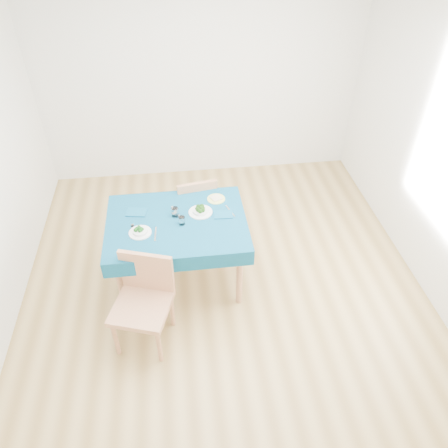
{
  "coord_description": "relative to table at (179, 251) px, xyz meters",
  "views": [
    {
      "loc": [
        -0.38,
        -2.98,
        3.33
      ],
      "look_at": [
        0.0,
        0.0,
        0.85
      ],
      "focal_mm": 35.0,
      "sensor_mm": 36.0,
      "label": 1
    }
  ],
  "objects": [
    {
      "name": "chair_near",
      "position": [
        -0.35,
        -0.71,
        0.21
      ],
      "size": [
        0.61,
        0.63,
        1.17
      ],
      "primitive_type": "cube",
      "rotation": [
        0.0,
        0.0,
        -0.32
      ],
      "color": "#AE7651",
      "rests_on": "ground"
    },
    {
      "name": "knife_far",
      "position": [
        0.52,
        0.1,
        0.38
      ],
      "size": [
        0.08,
        0.19,
        0.0
      ],
      "primitive_type": "cube",
      "rotation": [
        0.0,
        0.0,
        0.33
      ],
      "color": "silver",
      "rests_on": "table"
    },
    {
      "name": "room_shell",
      "position": [
        0.42,
        -0.2,
        0.97
      ],
      "size": [
        4.02,
        4.52,
        2.73
      ],
      "color": "olive",
      "rests_on": "ground"
    },
    {
      "name": "bowl_near",
      "position": [
        -0.33,
        -0.13,
        0.41
      ],
      "size": [
        0.2,
        0.2,
        0.06
      ],
      "primitive_type": null,
      "color": "white",
      "rests_on": "table"
    },
    {
      "name": "chair_far",
      "position": [
        0.21,
        0.66,
        0.14
      ],
      "size": [
        0.48,
        0.51,
        1.03
      ],
      "primitive_type": "cube",
      "rotation": [
        0.0,
        0.0,
        3.3
      ],
      "color": "#AE7651",
      "rests_on": "ground"
    },
    {
      "name": "fork_near",
      "position": [
        -0.4,
        -0.1,
        0.38
      ],
      "size": [
        0.03,
        0.19,
        0.0
      ],
      "primitive_type": "cube",
      "rotation": [
        0.0,
        0.0,
        0.01
      ],
      "color": "silver",
      "rests_on": "table"
    },
    {
      "name": "fork_far",
      "position": [
        0.0,
        0.15,
        0.38
      ],
      "size": [
        0.08,
        0.16,
        0.0
      ],
      "primitive_type": "cube",
      "rotation": [
        0.0,
        0.0,
        0.37
      ],
      "color": "silver",
      "rests_on": "table"
    },
    {
      "name": "bread_slice",
      "position": [
        0.41,
        0.3,
        0.4
      ],
      "size": [
        0.13,
        0.13,
        0.01
      ],
      "primitive_type": "cube",
      "rotation": [
        0.0,
        0.0,
        0.44
      ],
      "color": "beige",
      "rests_on": "side_plate"
    },
    {
      "name": "bowl_far",
      "position": [
        0.24,
        0.11,
        0.41
      ],
      "size": [
        0.23,
        0.23,
        0.07
      ],
      "primitive_type": null,
      "color": "white",
      "rests_on": "table"
    },
    {
      "name": "napkin_near",
      "position": [
        -0.37,
        0.18,
        0.38
      ],
      "size": [
        0.21,
        0.16,
        0.01
      ],
      "primitive_type": "cube",
      "rotation": [
        0.0,
        0.0,
        -0.18
      ],
      "color": "navy",
      "rests_on": "table"
    },
    {
      "name": "tumbler_center",
      "position": [
        -0.01,
        0.09,
        0.42
      ],
      "size": [
        0.07,
        0.07,
        0.09
      ],
      "primitive_type": "cylinder",
      "color": "white",
      "rests_on": "table"
    },
    {
      "name": "tumbler_side",
      "position": [
        0.05,
        -0.04,
        0.42
      ],
      "size": [
        0.06,
        0.06,
        0.08
      ],
      "primitive_type": "cylinder",
      "color": "white",
      "rests_on": "table"
    },
    {
      "name": "table",
      "position": [
        0.0,
        0.0,
        0.0
      ],
      "size": [
        1.3,
        0.99,
        0.76
      ],
      "primitive_type": "cube",
      "color": "navy",
      "rests_on": "ground"
    },
    {
      "name": "side_plate",
      "position": [
        0.41,
        0.3,
        0.38
      ],
      "size": [
        0.18,
        0.18,
        0.01
      ],
      "primitive_type": "cylinder",
      "color": "#D5E26E",
      "rests_on": "table"
    },
    {
      "name": "napkin_far",
      "position": [
        0.45,
        0.04,
        0.38
      ],
      "size": [
        0.18,
        0.13,
        0.01
      ],
      "primitive_type": "cube",
      "rotation": [
        0.0,
        0.0,
        -0.06
      ],
      "color": "navy",
      "rests_on": "table"
    },
    {
      "name": "knife_near",
      "position": [
        -0.19,
        -0.16,
        0.38
      ],
      "size": [
        0.03,
        0.2,
        0.0
      ],
      "primitive_type": "cube",
      "rotation": [
        0.0,
        0.0,
        -0.07
      ],
      "color": "silver",
      "rests_on": "table"
    }
  ]
}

